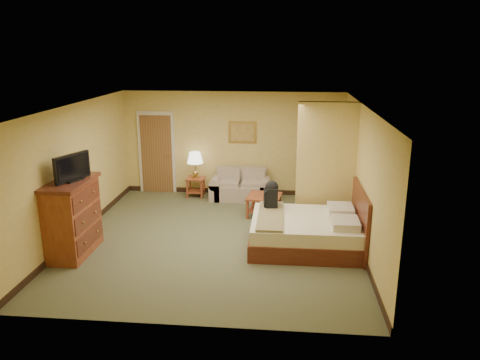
# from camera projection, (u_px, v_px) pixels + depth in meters

# --- Properties ---
(floor) EXTENTS (6.00, 6.00, 0.00)m
(floor) POSITION_uv_depth(u_px,v_px,m) (216.00, 239.00, 9.22)
(floor) COLOR #535637
(floor) RESTS_ON ground
(ceiling) EXTENTS (6.00, 6.00, 0.00)m
(ceiling) POSITION_uv_depth(u_px,v_px,m) (214.00, 106.00, 8.50)
(ceiling) COLOR white
(ceiling) RESTS_ON back_wall
(back_wall) EXTENTS (5.50, 0.02, 2.60)m
(back_wall) POSITION_uv_depth(u_px,v_px,m) (233.00, 144.00, 11.73)
(back_wall) COLOR #D4B75A
(back_wall) RESTS_ON floor
(left_wall) EXTENTS (0.02, 6.00, 2.60)m
(left_wall) POSITION_uv_depth(u_px,v_px,m) (76.00, 172.00, 9.11)
(left_wall) COLOR #D4B75A
(left_wall) RESTS_ON floor
(right_wall) EXTENTS (0.02, 6.00, 2.60)m
(right_wall) POSITION_uv_depth(u_px,v_px,m) (363.00, 179.00, 8.61)
(right_wall) COLOR #D4B75A
(right_wall) RESTS_ON floor
(partition) EXTENTS (1.20, 0.15, 2.60)m
(partition) POSITION_uv_depth(u_px,v_px,m) (326.00, 166.00, 9.55)
(partition) COLOR #D4B75A
(partition) RESTS_ON floor
(door) EXTENTS (0.94, 0.16, 2.10)m
(door) POSITION_uv_depth(u_px,v_px,m) (157.00, 153.00, 11.95)
(door) COLOR beige
(door) RESTS_ON floor
(baseboard) EXTENTS (5.50, 0.02, 0.12)m
(baseboard) POSITION_uv_depth(u_px,v_px,m) (233.00, 191.00, 12.06)
(baseboard) COLOR black
(baseboard) RESTS_ON floor
(loveseat) EXTENTS (1.51, 0.70, 0.76)m
(loveseat) POSITION_uv_depth(u_px,v_px,m) (241.00, 189.00, 11.58)
(loveseat) COLOR tan
(loveseat) RESTS_ON floor
(side_table) EXTENTS (0.45, 0.45, 0.49)m
(side_table) POSITION_uv_depth(u_px,v_px,m) (196.00, 184.00, 11.75)
(side_table) COLOR maroon
(side_table) RESTS_ON floor
(table_lamp) EXTENTS (0.39, 0.39, 0.65)m
(table_lamp) POSITION_uv_depth(u_px,v_px,m) (195.00, 158.00, 11.57)
(table_lamp) COLOR #AE8840
(table_lamp) RESTS_ON side_table
(coffee_table) EXTENTS (0.82, 0.82, 0.46)m
(coffee_table) POSITION_uv_depth(u_px,v_px,m) (264.00, 201.00, 10.41)
(coffee_table) COLOR maroon
(coffee_table) RESTS_ON floor
(wall_picture) EXTENTS (0.69, 0.04, 0.54)m
(wall_picture) POSITION_uv_depth(u_px,v_px,m) (242.00, 132.00, 11.60)
(wall_picture) COLOR #B78E3F
(wall_picture) RESTS_ON back_wall
(dresser) EXTENTS (0.68, 1.30, 1.38)m
(dresser) POSITION_uv_depth(u_px,v_px,m) (72.00, 217.00, 8.38)
(dresser) COLOR maroon
(dresser) RESTS_ON floor
(tv) EXTENTS (0.34, 0.76, 0.48)m
(tv) POSITION_uv_depth(u_px,v_px,m) (72.00, 168.00, 8.12)
(tv) COLOR black
(tv) RESTS_ON dresser
(bed) EXTENTS (2.10, 1.79, 1.16)m
(bed) POSITION_uv_depth(u_px,v_px,m) (310.00, 231.00, 8.77)
(bed) COLOR #4F1E12
(bed) RESTS_ON floor
(backpack) EXTENTS (0.26, 0.35, 0.56)m
(backpack) POSITION_uv_depth(u_px,v_px,m) (272.00, 194.00, 9.17)
(backpack) COLOR black
(backpack) RESTS_ON bed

